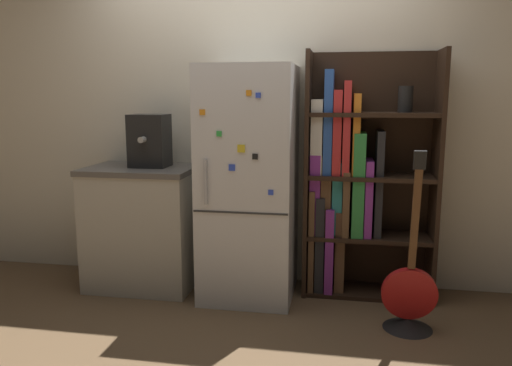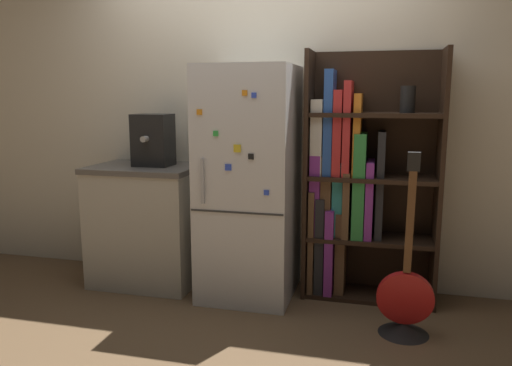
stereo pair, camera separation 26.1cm
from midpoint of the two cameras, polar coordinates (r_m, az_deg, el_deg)
ground_plane at (r=3.69m, az=0.80°, el=-13.13°), size 16.00×16.00×0.00m
wall_back at (r=3.86m, az=2.51°, el=7.75°), size 8.00×0.05×2.60m
refrigerator at (r=3.57m, az=1.29°, el=-0.06°), size 0.65×0.68×1.66m
bookshelf at (r=3.66m, az=13.04°, el=-0.40°), size 0.92×0.36×1.76m
kitchen_counter at (r=3.95m, az=-10.49°, el=-4.67°), size 0.81×0.60×0.92m
espresso_machine at (r=3.83m, az=-9.77°, el=4.86°), size 0.27×0.28×0.39m
guitar at (r=3.31m, az=18.86°, el=-13.43°), size 0.34×0.31×1.14m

